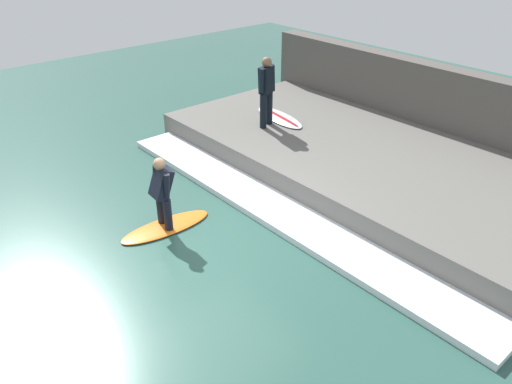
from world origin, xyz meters
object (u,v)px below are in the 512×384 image
surfer_riding (162,189)px  surfboard_waiting_near (279,117)px  surfboard_riding (166,227)px  surfer_waiting_near (266,88)px

surfer_riding → surfboard_waiting_near: surfer_riding is taller
surfboard_riding → surfer_waiting_near: surfer_waiting_near is taller
surfer_riding → surfer_waiting_near: 4.20m
surfer_riding → surfboard_waiting_near: 4.73m
surfer_waiting_near → surfboard_waiting_near: 1.08m
surfer_waiting_near → surfboard_waiting_near: size_ratio=0.92×
surfer_waiting_near → surfboard_waiting_near: surfer_waiting_near is taller
surfboard_riding → surfer_riding: size_ratio=1.31×
surfer_riding → surfboard_waiting_near: size_ratio=0.75×
surfer_waiting_near → surfboard_riding: bearing=-158.4°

